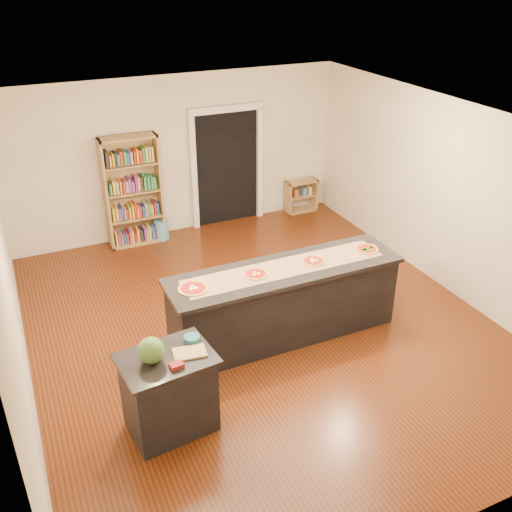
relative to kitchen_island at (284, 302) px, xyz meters
name	(u,v)px	position (x,y,z in m)	size (l,w,h in m)	color
room	(263,235)	(-0.19, 0.29, 0.89)	(6.00, 7.00, 2.80)	#F0E6C9
doorway	(227,161)	(0.71, 3.75, 0.69)	(1.40, 0.09, 2.21)	black
kitchen_island	(284,302)	(0.00, 0.00, 0.00)	(3.08, 0.83, 1.02)	black
side_counter	(169,393)	(-1.87, -1.02, -0.04)	(0.95, 0.69, 0.94)	black
bookshelf	(133,191)	(-1.09, 3.56, 0.45)	(0.96, 0.34, 1.92)	#A88751
low_shelf	(301,196)	(2.21, 3.60, -0.19)	(0.64, 0.27, 0.64)	#A88751
waste_bin	(162,230)	(-0.66, 3.51, -0.33)	(0.25, 0.25, 0.36)	#56A5C1
kraft_paper	(285,268)	(0.00, 0.02, 0.51)	(2.67, 0.48, 0.00)	#976E4E
watermelon	(151,350)	(-2.01, -1.02, 0.56)	(0.27, 0.27, 0.27)	#144214
cutting_board	(190,353)	(-1.63, -1.06, 0.44)	(0.33, 0.22, 0.02)	tan
package_red	(177,365)	(-1.82, -1.21, 0.45)	(0.13, 0.10, 0.05)	maroon
package_teal	(192,339)	(-1.54, -0.87, 0.46)	(0.17, 0.17, 0.06)	#195966
pizza_a	(193,288)	(-1.23, 0.00, 0.52)	(0.35, 0.35, 0.02)	#B67A46
pizza_b	(256,274)	(-0.41, 0.00, 0.52)	(0.29, 0.29, 0.02)	#B67A46
pizza_c	(313,261)	(0.41, 0.01, 0.52)	(0.30, 0.30, 0.02)	#B67A46
pizza_d	(367,249)	(1.23, 0.00, 0.52)	(0.31, 0.31, 0.02)	#B67A46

